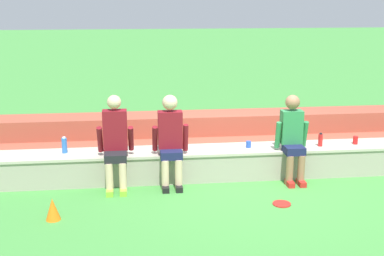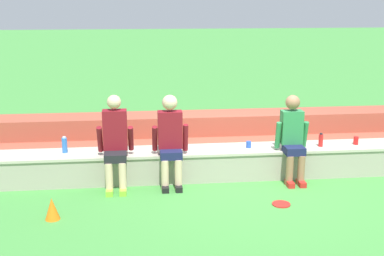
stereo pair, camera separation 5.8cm
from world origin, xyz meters
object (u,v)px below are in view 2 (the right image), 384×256
Objects in this scene: person_left_of_center at (170,138)px; sports_cone at (52,209)px; person_center at (293,136)px; plastic_cup_middle at (249,144)px; plastic_cup_right_end at (356,141)px; frisbee at (281,204)px; person_far_left at (115,141)px; water_bottle_center_gap at (65,145)px; water_bottle_mid_right at (321,140)px.

person_left_of_center reaches higher than sports_cone.
plastic_cup_middle is (-0.62, 0.27, -0.19)m from person_center.
person_left_of_center is 10.63× the size of plastic_cup_right_end.
person_center is 10.28× the size of plastic_cup_right_end.
plastic_cup_middle is at bearing 99.86° from frisbee.
person_center is at bearing 65.84° from frisbee.
person_center is at bearing 0.25° from person_far_left.
person_left_of_center is at bearing -179.84° from person_center.
sports_cone is at bearing -146.55° from person_left_of_center.
person_center reaches higher than frisbee.
plastic_cup_right_end is (1.14, 0.26, -0.17)m from person_center.
plastic_cup_right_end is at bearing 4.10° from person_far_left.
water_bottle_center_gap is at bearing 157.77° from frisbee.
frisbee is at bearing -32.22° from person_left_of_center.
frisbee is (2.27, -0.91, -0.72)m from person_far_left.
plastic_cup_middle is 3.16m from sports_cone.
water_bottle_center_gap is at bearing 156.80° from person_far_left.
water_bottle_mid_right is 1.16m from plastic_cup_middle.
frisbee is (1.46, -0.92, -0.73)m from person_left_of_center.
water_bottle_mid_right is 4.00m from water_bottle_center_gap.
person_left_of_center is 1.30m from plastic_cup_middle.
water_bottle_mid_right is at bearing -1.56° from water_bottle_center_gap.
plastic_cup_middle is at bearing -1.06° from water_bottle_center_gap.
person_left_of_center is 2.00m from sports_cone.
person_center is 0.59m from water_bottle_mid_right.
plastic_cup_middle reaches higher than frisbee.
plastic_cup_middle is at bearing 25.05° from sports_cone.
person_center reaches higher than sports_cone.
person_left_of_center reaches higher than plastic_cup_middle.
person_left_of_center is at bearing -167.55° from plastic_cup_middle.
person_center reaches higher than water_bottle_center_gap.
person_center is 4.61× the size of sports_cone.
water_bottle_center_gap is (-0.78, 0.34, -0.14)m from person_far_left.
frisbee is at bearing -142.61° from plastic_cup_right_end.
plastic_cup_right_end reaches higher than frisbee.
person_far_left is 0.86m from water_bottle_center_gap.
plastic_cup_middle is (2.85, -0.05, -0.07)m from water_bottle_center_gap.
frisbee is at bearing 2.53° from sports_cone.
plastic_cup_middle is at bearing 12.45° from person_left_of_center.
plastic_cup_right_end reaches higher than sports_cone.
person_left_of_center is 5.49× the size of frisbee.
water_bottle_center_gap is at bearing 174.67° from person_center.
sports_cone is (-1.60, -1.05, -0.59)m from person_left_of_center.
person_left_of_center is at bearing -174.77° from water_bottle_mid_right.
plastic_cup_right_end is 2.02m from frisbee.
person_far_left is 3.23m from water_bottle_mid_right.
plastic_cup_right_end is 0.52× the size of frisbee.
water_bottle_mid_right is 1.59m from frisbee.
water_bottle_mid_right is (2.41, 0.22, -0.17)m from person_left_of_center.
frisbee is at bearing -21.89° from person_far_left.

